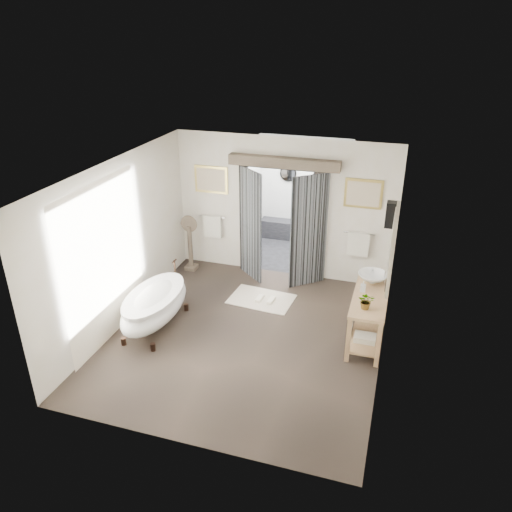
{
  "coord_description": "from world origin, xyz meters",
  "views": [
    {
      "loc": [
        2.27,
        -6.75,
        4.92
      ],
      "look_at": [
        0.0,
        0.6,
        1.25
      ],
      "focal_mm": 35.0,
      "sensor_mm": 36.0,
      "label": 1
    }
  ],
  "objects_px": {
    "clawfoot_tub": "(155,305)",
    "vanity": "(367,312)",
    "rug": "(261,299)",
    "basin": "(373,278)"
  },
  "relations": [
    {
      "from": "vanity",
      "to": "rug",
      "type": "distance_m",
      "value": 2.22
    },
    {
      "from": "clawfoot_tub",
      "to": "basin",
      "type": "bearing_deg",
      "value": 18.25
    },
    {
      "from": "clawfoot_tub",
      "to": "basin",
      "type": "relative_size",
      "value": 3.71
    },
    {
      "from": "clawfoot_tub",
      "to": "rug",
      "type": "relative_size",
      "value": 1.54
    },
    {
      "from": "clawfoot_tub",
      "to": "basin",
      "type": "height_order",
      "value": "basin"
    },
    {
      "from": "rug",
      "to": "basin",
      "type": "height_order",
      "value": "basin"
    },
    {
      "from": "vanity",
      "to": "basin",
      "type": "height_order",
      "value": "basin"
    },
    {
      "from": "clawfoot_tub",
      "to": "vanity",
      "type": "xyz_separation_m",
      "value": [
        3.55,
        0.74,
        0.06
      ]
    },
    {
      "from": "clawfoot_tub",
      "to": "rug",
      "type": "bearing_deg",
      "value": 43.96
    },
    {
      "from": "rug",
      "to": "basin",
      "type": "bearing_deg",
      "value": -7.59
    }
  ]
}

